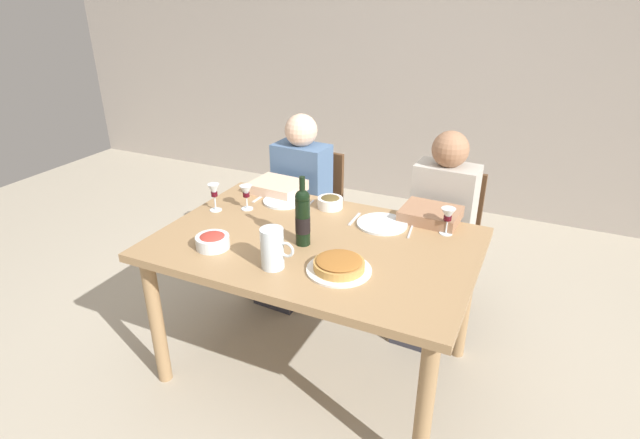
{
  "coord_description": "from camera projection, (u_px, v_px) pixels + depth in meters",
  "views": [
    {
      "loc": [
        0.92,
        -1.91,
        1.87
      ],
      "look_at": [
        0.03,
        -0.01,
        0.88
      ],
      "focal_mm": 28.24,
      "sensor_mm": 36.0,
      "label": 1
    }
  ],
  "objects": [
    {
      "name": "knife_left_setting",
      "position": [
        411.0,
        230.0,
        2.48
      ],
      "size": [
        0.03,
        0.18,
        0.0
      ],
      "primitive_type": "cube",
      "rotation": [
        0.0,
        0.0,
        1.7
      ],
      "color": "silver",
      "rests_on": "dining_table"
    },
    {
      "name": "dinner_plate_left_setting",
      "position": [
        382.0,
        224.0,
        2.54
      ],
      "size": [
        0.26,
        0.26,
        0.01
      ],
      "primitive_type": "cylinder",
      "color": "silver",
      "rests_on": "dining_table"
    },
    {
      "name": "wine_glass_right_diner",
      "position": [
        246.0,
        193.0,
        2.68
      ],
      "size": [
        0.07,
        0.07,
        0.14
      ],
      "color": "silver",
      "rests_on": "dining_table"
    },
    {
      "name": "diner_right",
      "position": [
        436.0,
        232.0,
        2.79
      ],
      "size": [
        0.35,
        0.51,
        1.16
      ],
      "rotation": [
        0.0,
        0.0,
        3.1
      ],
      "color": "#B7B2A8",
      "rests_on": "ground"
    },
    {
      "name": "wine_glass_left_diner",
      "position": [
        214.0,
        192.0,
        2.66
      ],
      "size": [
        0.06,
        0.06,
        0.15
      ],
      "color": "silver",
      "rests_on": "dining_table"
    },
    {
      "name": "water_pitcher",
      "position": [
        273.0,
        251.0,
        2.13
      ],
      "size": [
        0.15,
        0.1,
        0.18
      ],
      "color": "silver",
      "rests_on": "dining_table"
    },
    {
      "name": "chair_left",
      "position": [
        311.0,
        208.0,
        3.38
      ],
      "size": [
        0.43,
        0.43,
        0.87
      ],
      "rotation": [
        0.0,
        0.0,
        3.07
      ],
      "color": "brown",
      "rests_on": "ground"
    },
    {
      "name": "knife_right_setting",
      "position": [
        307.0,
        206.0,
        2.75
      ],
      "size": [
        0.02,
        0.18,
        0.0
      ],
      "primitive_type": "cube",
      "rotation": [
        0.0,
        0.0,
        1.64
      ],
      "color": "silver",
      "rests_on": "dining_table"
    },
    {
      "name": "chair_right",
      "position": [
        445.0,
        234.0,
        3.03
      ],
      "size": [
        0.42,
        0.42,
        0.87
      ],
      "rotation": [
        0.0,
        0.0,
        3.1
      ],
      "color": "brown",
      "rests_on": "ground"
    },
    {
      "name": "ground_plane",
      "position": [
        316.0,
        365.0,
        2.71
      ],
      "size": [
        8.0,
        8.0,
        0.0
      ],
      "primitive_type": "plane",
      "color": "#B2A893"
    },
    {
      "name": "baked_tart",
      "position": [
        339.0,
        265.0,
        2.13
      ],
      "size": [
        0.28,
        0.28,
        0.06
      ],
      "color": "white",
      "rests_on": "dining_table"
    },
    {
      "name": "fork_left_setting",
      "position": [
        354.0,
        219.0,
        2.6
      ],
      "size": [
        0.02,
        0.16,
        0.0
      ],
      "primitive_type": "cube",
      "rotation": [
        0.0,
        0.0,
        1.59
      ],
      "color": "silver",
      "rests_on": "dining_table"
    },
    {
      "name": "wine_glass_centre",
      "position": [
        448.0,
        216.0,
        2.41
      ],
      "size": [
        0.07,
        0.07,
        0.13
      ],
      "color": "silver",
      "rests_on": "dining_table"
    },
    {
      "name": "wine_bottle",
      "position": [
        303.0,
        217.0,
        2.3
      ],
      "size": [
        0.07,
        0.07,
        0.33
      ],
      "color": "black",
      "rests_on": "dining_table"
    },
    {
      "name": "salad_bowl",
      "position": [
        213.0,
        241.0,
        2.31
      ],
      "size": [
        0.16,
        0.16,
        0.07
      ],
      "color": "silver",
      "rests_on": "dining_table"
    },
    {
      "name": "back_wall",
      "position": [
        445.0,
        45.0,
        4.16
      ],
      "size": [
        8.0,
        0.1,
        2.8
      ],
      "primitive_type": "cube",
      "color": "#A3998E",
      "rests_on": "ground"
    },
    {
      "name": "dining_table",
      "position": [
        316.0,
        257.0,
        2.43
      ],
      "size": [
        1.5,
        1.0,
        0.76
      ],
      "color": "#9E7A51",
      "rests_on": "ground"
    },
    {
      "name": "spoon_right_setting",
      "position": [
        260.0,
        197.0,
        2.86
      ],
      "size": [
        0.02,
        0.16,
        0.0
      ],
      "primitive_type": "cube",
      "rotation": [
        0.0,
        0.0,
        1.56
      ],
      "color": "silver",
      "rests_on": "dining_table"
    },
    {
      "name": "dinner_plate_right_setting",
      "position": [
        283.0,
        201.0,
        2.8
      ],
      "size": [
        0.23,
        0.23,
        0.01
      ],
      "primitive_type": "cylinder",
      "color": "silver",
      "rests_on": "dining_table"
    },
    {
      "name": "olive_bowl",
      "position": [
        330.0,
        202.0,
        2.72
      ],
      "size": [
        0.14,
        0.14,
        0.07
      ],
      "color": "white",
      "rests_on": "dining_table"
    },
    {
      "name": "diner_left",
      "position": [
        293.0,
        204.0,
        3.14
      ],
      "size": [
        0.35,
        0.52,
        1.16
      ],
      "rotation": [
        0.0,
        0.0,
        3.07
      ],
      "color": "#4C6B93",
      "rests_on": "ground"
    }
  ]
}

